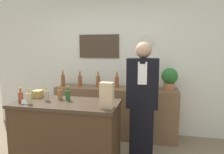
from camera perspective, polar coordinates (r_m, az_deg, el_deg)
The scene contains 19 objects.
back_wall at distance 3.91m, azimuth 0.52°, elevation 3.99°, with size 5.20×0.09×2.70m.
back_shelf at distance 3.79m, azimuth 0.92°, elevation -9.96°, with size 2.24×0.46×0.92m.
display_counter at distance 2.78m, azimuth -12.71°, elevation -16.57°, with size 1.34×0.62×0.96m.
shopkeeper at distance 2.92m, azimuth 8.65°, elevation -7.31°, with size 0.44×0.27×1.73m.
potted_plant at distance 3.60m, azimuth 16.12°, elevation -0.20°, with size 0.28×0.28×0.38m.
paper_bag at distance 2.28m, azimuth -1.51°, elevation -5.22°, with size 0.15×0.11×0.30m.
price_card_left at distance 2.68m, azimuth -23.63°, elevation -6.52°, with size 0.09×0.02×0.06m.
gift_box at distance 3.00m, azimuth -20.41°, elevation -4.48°, with size 0.13×0.15×0.09m.
counter_bottle_0 at distance 2.79m, azimuth -24.64°, elevation -5.14°, with size 0.06×0.06×0.19m.
counter_bottle_1 at distance 2.67m, azimuth -22.65°, elevation -5.59°, with size 0.06×0.06×0.19m.
counter_bottle_2 at distance 2.75m, azimuth -18.23°, elevation -4.96°, with size 0.06×0.06×0.19m.
counter_bottle_3 at distance 2.78m, azimuth -14.64°, elevation -4.69°, with size 0.06×0.06×0.19m.
counter_bottle_4 at distance 2.69m, azimuth -12.49°, elevation -5.05°, with size 0.06×0.06×0.19m.
shelf_bottle_0 at distance 3.99m, azimuth -13.81°, elevation -0.80°, with size 0.07×0.07×0.30m.
shelf_bottle_1 at distance 3.84m, azimuth -9.14°, elevation -1.02°, with size 0.07×0.07×0.30m.
shelf_bottle_2 at distance 3.73m, azimuth -3.99°, elevation -1.18°, with size 0.07×0.07×0.30m.
shelf_bottle_3 at distance 3.66m, azimuth 1.38°, elevation -1.36°, with size 0.07×0.07×0.30m.
shelf_bottle_4 at distance 3.59m, azimuth 6.90°, elevation -1.59°, with size 0.07×0.07×0.30m.
shelf_bottle_5 at distance 3.58m, azimuth 12.57°, elevation -1.76°, with size 0.07×0.07×0.30m.
Camera 1 is at (0.78, -1.82, 1.63)m, focal length 32.00 mm.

